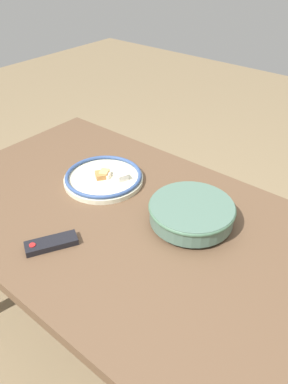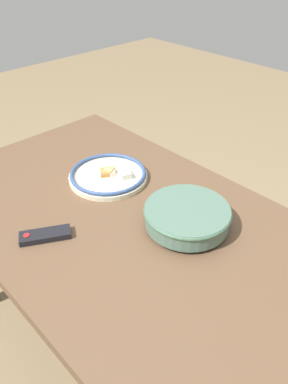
# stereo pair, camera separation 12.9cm
# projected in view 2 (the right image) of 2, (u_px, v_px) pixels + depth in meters

# --- Properties ---
(ground_plane) EXTENTS (8.00, 8.00, 0.00)m
(ground_plane) POSITION_uv_depth(u_px,v_px,m) (135.00, 349.00, 1.65)
(ground_plane) COLOR #7F6B4C
(dining_table) EXTENTS (1.52, 0.86, 0.74)m
(dining_table) POSITION_uv_depth(u_px,v_px,m) (133.00, 239.00, 1.27)
(dining_table) COLOR brown
(dining_table) RESTS_ON ground_plane
(noodle_bowl) EXTENTS (0.28, 0.28, 0.07)m
(noodle_bowl) POSITION_uv_depth(u_px,v_px,m) (187.00, 216.00, 1.18)
(noodle_bowl) COLOR #4C6B5B
(noodle_bowl) RESTS_ON dining_table
(food_plate) EXTENTS (0.30, 0.30, 0.04)m
(food_plate) POSITION_uv_depth(u_px,v_px,m) (108.00, 175.00, 1.41)
(food_plate) COLOR beige
(food_plate) RESTS_ON dining_table
(tv_remote) EXTENTS (0.12, 0.16, 0.02)m
(tv_remote) POSITION_uv_depth(u_px,v_px,m) (45.00, 235.00, 1.15)
(tv_remote) COLOR black
(tv_remote) RESTS_ON dining_table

